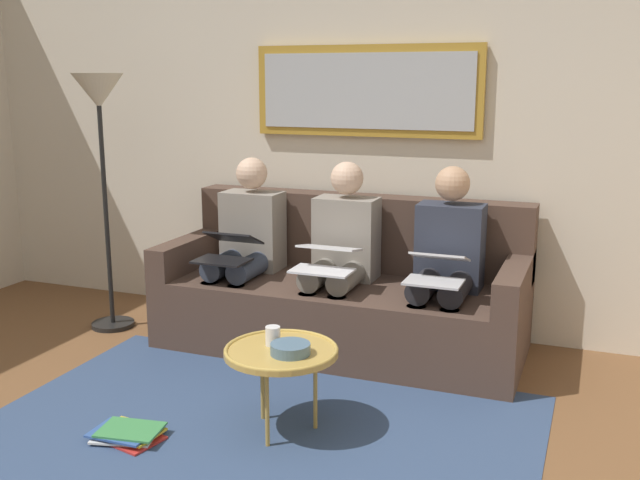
{
  "coord_description": "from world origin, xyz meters",
  "views": [
    {
      "loc": [
        -1.44,
        1.99,
        1.63
      ],
      "look_at": [
        0.0,
        -1.7,
        0.75
      ],
      "focal_mm": 41.04,
      "sensor_mm": 36.0,
      "label": 1
    }
  ],
  "objects_px": {
    "framed_mirror": "(366,91)",
    "cup": "(273,336)",
    "laptop_white": "(326,258)",
    "laptop_black": "(228,248)",
    "standing_lamp": "(100,120)",
    "coffee_table": "(281,352)",
    "person_left": "(446,261)",
    "person_right": "(246,243)",
    "bowl": "(290,349)",
    "person_middle": "(341,251)",
    "couch": "(344,295)",
    "magazine_stack": "(128,433)",
    "laptop_silver": "(437,268)"
  },
  "relations": [
    {
      "from": "couch",
      "to": "bowl",
      "type": "bearing_deg",
      "value": 98.24
    },
    {
      "from": "laptop_white",
      "to": "standing_lamp",
      "type": "bearing_deg",
      "value": -1.98
    },
    {
      "from": "couch",
      "to": "laptop_silver",
      "type": "bearing_deg",
      "value": 154.1
    },
    {
      "from": "person_right",
      "to": "laptop_white",
      "type": "bearing_deg",
      "value": 158.47
    },
    {
      "from": "coffee_table",
      "to": "laptop_silver",
      "type": "height_order",
      "value": "laptop_silver"
    },
    {
      "from": "laptop_white",
      "to": "magazine_stack",
      "type": "distance_m",
      "value": 1.46
    },
    {
      "from": "coffee_table",
      "to": "person_right",
      "type": "height_order",
      "value": "person_right"
    },
    {
      "from": "person_left",
      "to": "magazine_stack",
      "type": "relative_size",
      "value": 3.29
    },
    {
      "from": "framed_mirror",
      "to": "bowl",
      "type": "bearing_deg",
      "value": 96.31
    },
    {
      "from": "person_right",
      "to": "bowl",
      "type": "bearing_deg",
      "value": 124.72
    },
    {
      "from": "coffee_table",
      "to": "person_right",
      "type": "bearing_deg",
      "value": -56.56
    },
    {
      "from": "couch",
      "to": "magazine_stack",
      "type": "bearing_deg",
      "value": 71.75
    },
    {
      "from": "person_middle",
      "to": "coffee_table",
      "type": "bearing_deg",
      "value": 95.9
    },
    {
      "from": "framed_mirror",
      "to": "laptop_black",
      "type": "distance_m",
      "value": 1.32
    },
    {
      "from": "cup",
      "to": "magazine_stack",
      "type": "xyz_separation_m",
      "value": [
        0.57,
        0.37,
        -0.42
      ]
    },
    {
      "from": "framed_mirror",
      "to": "cup",
      "type": "bearing_deg",
      "value": 92.18
    },
    {
      "from": "framed_mirror",
      "to": "laptop_black",
      "type": "bearing_deg",
      "value": 47.12
    },
    {
      "from": "framed_mirror",
      "to": "laptop_white",
      "type": "height_order",
      "value": "framed_mirror"
    },
    {
      "from": "bowl",
      "to": "magazine_stack",
      "type": "height_order",
      "value": "bowl"
    },
    {
      "from": "person_middle",
      "to": "standing_lamp",
      "type": "distance_m",
      "value": 1.74
    },
    {
      "from": "coffee_table",
      "to": "laptop_white",
      "type": "xyz_separation_m",
      "value": [
        0.12,
        -0.9,
        0.23
      ]
    },
    {
      "from": "coffee_table",
      "to": "bowl",
      "type": "relative_size",
      "value": 2.91
    },
    {
      "from": "framed_mirror",
      "to": "cup",
      "type": "height_order",
      "value": "framed_mirror"
    },
    {
      "from": "laptop_silver",
      "to": "person_right",
      "type": "bearing_deg",
      "value": -10.71
    },
    {
      "from": "standing_lamp",
      "to": "framed_mirror",
      "type": "bearing_deg",
      "value": -157.06
    },
    {
      "from": "laptop_black",
      "to": "framed_mirror",
      "type": "bearing_deg",
      "value": -132.88
    },
    {
      "from": "bowl",
      "to": "framed_mirror",
      "type": "bearing_deg",
      "value": -83.69
    },
    {
      "from": "couch",
      "to": "person_middle",
      "type": "relative_size",
      "value": 1.93
    },
    {
      "from": "framed_mirror",
      "to": "person_left",
      "type": "height_order",
      "value": "framed_mirror"
    },
    {
      "from": "person_left",
      "to": "laptop_black",
      "type": "relative_size",
      "value": 3.07
    },
    {
      "from": "couch",
      "to": "laptop_black",
      "type": "height_order",
      "value": "couch"
    },
    {
      "from": "couch",
      "to": "coffee_table",
      "type": "height_order",
      "value": "couch"
    },
    {
      "from": "laptop_black",
      "to": "person_right",
      "type": "bearing_deg",
      "value": -90.0
    },
    {
      "from": "person_left",
      "to": "person_right",
      "type": "bearing_deg",
      "value": 0.0
    },
    {
      "from": "laptop_black",
      "to": "cup",
      "type": "bearing_deg",
      "value": 128.55
    },
    {
      "from": "laptop_black",
      "to": "standing_lamp",
      "type": "height_order",
      "value": "standing_lamp"
    },
    {
      "from": "person_middle",
      "to": "laptop_white",
      "type": "xyz_separation_m",
      "value": [
        0.0,
        0.25,
        0.02
      ]
    },
    {
      "from": "laptop_white",
      "to": "laptop_black",
      "type": "relative_size",
      "value": 0.93
    },
    {
      "from": "laptop_white",
      "to": "magazine_stack",
      "type": "bearing_deg",
      "value": 67.41
    },
    {
      "from": "person_left",
      "to": "laptop_silver",
      "type": "relative_size",
      "value": 3.29
    },
    {
      "from": "person_left",
      "to": "standing_lamp",
      "type": "bearing_deg",
      "value": 5.19
    },
    {
      "from": "bowl",
      "to": "person_middle",
      "type": "bearing_deg",
      "value": -81.29
    },
    {
      "from": "couch",
      "to": "magazine_stack",
      "type": "distance_m",
      "value": 1.66
    },
    {
      "from": "framed_mirror",
      "to": "cup",
      "type": "distance_m",
      "value": 1.91
    },
    {
      "from": "person_right",
      "to": "person_left",
      "type": "bearing_deg",
      "value": 180.0
    },
    {
      "from": "coffee_table",
      "to": "laptop_white",
      "type": "height_order",
      "value": "laptop_white"
    },
    {
      "from": "laptop_black",
      "to": "couch",
      "type": "bearing_deg",
      "value": -154.82
    },
    {
      "from": "laptop_silver",
      "to": "coffee_table",
      "type": "bearing_deg",
      "value": 60.11
    },
    {
      "from": "bowl",
      "to": "person_right",
      "type": "distance_m",
      "value": 1.45
    },
    {
      "from": "person_right",
      "to": "laptop_black",
      "type": "bearing_deg",
      "value": 90.0
    }
  ]
}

